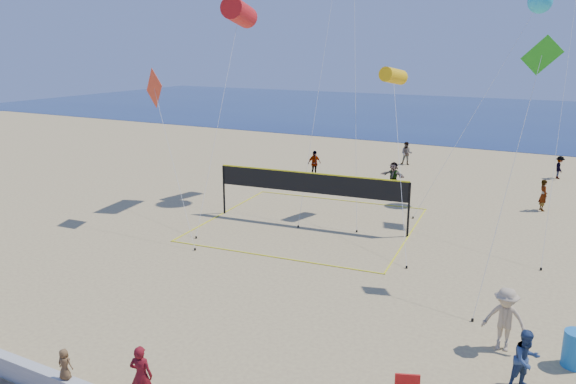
% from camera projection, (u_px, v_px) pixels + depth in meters
% --- Properties ---
extents(ground, '(120.00, 120.00, 0.00)m').
position_uv_depth(ground, '(212.00, 363.00, 15.17)').
color(ground, tan).
rests_on(ground, ground).
extents(ocean, '(140.00, 50.00, 0.03)m').
position_uv_depth(ocean, '(510.00, 116.00, 68.15)').
color(ocean, navy).
rests_on(ocean, ground).
extents(woman, '(0.64, 0.51, 1.53)m').
position_uv_depth(woman, '(141.00, 376.00, 13.23)').
color(woman, maroon).
rests_on(woman, ground).
extents(toddler, '(0.42, 0.31, 0.77)m').
position_uv_depth(toddler, '(65.00, 364.00, 13.30)').
color(toddler, brown).
rests_on(toddler, seawall).
extents(bystander_a, '(0.96, 0.96, 1.57)m').
position_uv_depth(bystander_a, '(526.00, 360.00, 13.86)').
color(bystander_a, navy).
rests_on(bystander_a, ground).
extents(bystander_b, '(1.20, 0.70, 1.85)m').
position_uv_depth(bystander_b, '(505.00, 319.00, 15.61)').
color(bystander_b, tan).
rests_on(bystander_b, ground).
extents(far_person_0, '(0.87, 1.05, 1.68)m').
position_uv_depth(far_person_0, '(314.00, 163.00, 36.81)').
color(far_person_0, gray).
rests_on(far_person_0, ground).
extents(far_person_1, '(1.64, 0.83, 1.69)m').
position_uv_depth(far_person_1, '(393.00, 176.00, 33.16)').
color(far_person_1, gray).
rests_on(far_person_1, ground).
extents(far_person_2, '(0.60, 0.71, 1.64)m').
position_uv_depth(far_person_2, '(543.00, 195.00, 29.00)').
color(far_person_2, gray).
rests_on(far_person_2, ground).
extents(far_person_3, '(0.89, 0.73, 1.66)m').
position_uv_depth(far_person_3, '(407.00, 153.00, 40.24)').
color(far_person_3, gray).
rests_on(far_person_3, ground).
extents(far_person_4, '(0.76, 1.05, 1.47)m').
position_uv_depth(far_person_4, '(559.00, 167.00, 36.05)').
color(far_person_4, gray).
rests_on(far_person_4, ground).
extents(trash_barrel, '(0.67, 0.67, 0.99)m').
position_uv_depth(trash_barrel, '(576.00, 349.00, 14.89)').
color(trash_barrel, '#1D70BC').
rests_on(trash_barrel, ground).
extents(volleyball_net, '(10.36, 10.23, 2.55)m').
position_uv_depth(volleyball_net, '(310.00, 189.00, 26.53)').
color(volleyball_net, black).
rests_on(volleyball_net, ground).
extents(kite_0, '(2.33, 7.64, 10.67)m').
position_uv_depth(kite_0, '(239.00, 13.00, 28.35)').
color(kite_0, red).
rests_on(kite_0, ground).
extents(kite_2, '(3.57, 7.72, 7.38)m').
position_uv_depth(kite_2, '(393.00, 76.00, 27.00)').
color(kite_2, yellow).
rests_on(kite_2, ground).
extents(kite_3, '(4.92, 3.14, 7.34)m').
position_uv_depth(kite_3, '(156.00, 94.00, 25.89)').
color(kite_3, red).
rests_on(kite_3, ground).
extents(kite_4, '(1.56, 4.04, 8.66)m').
position_uv_depth(kite_4, '(537.00, 75.00, 18.27)').
color(kite_4, green).
rests_on(kite_4, ground).
extents(kite_7, '(4.98, 6.68, 11.10)m').
position_uv_depth(kite_7, '(540.00, 1.00, 28.35)').
color(kite_7, '#24B9E3').
rests_on(kite_7, ground).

